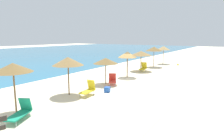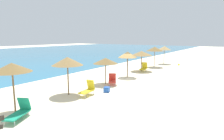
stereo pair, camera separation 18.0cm
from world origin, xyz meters
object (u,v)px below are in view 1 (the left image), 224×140
at_px(beach_ball, 178,64).
at_px(cooler_box, 107,89).
at_px(beach_umbrella_6, 154,49).
at_px(lounge_chair_0, 88,89).
at_px(beach_umbrella_2, 68,61).
at_px(lounge_chair_1, 112,80).
at_px(beach_umbrella_3, 106,61).
at_px(beach_umbrella_5, 141,53).
at_px(beach_umbrella_4, 127,55).
at_px(lounge_chair_2, 143,68).
at_px(beach_umbrella_1, 13,68).
at_px(beach_umbrella_7, 164,48).
at_px(lounge_chair_3, 20,112).

bearing_deg(beach_ball, cooler_box, 177.75).
relative_size(beach_umbrella_6, lounge_chair_0, 1.98).
bearing_deg(lounge_chair_0, cooler_box, -120.41).
height_order(beach_umbrella_6, beach_ball, beach_umbrella_6).
distance_m(beach_umbrella_2, lounge_chair_1, 5.09).
bearing_deg(beach_umbrella_2, beach_umbrella_3, -4.37).
height_order(beach_umbrella_3, beach_umbrella_5, beach_umbrella_5).
xyz_separation_m(beach_umbrella_4, lounge_chair_2, (4.15, 0.01, -1.93)).
distance_m(beach_umbrella_4, beach_umbrella_5, 4.39).
xyz_separation_m(beach_umbrella_1, beach_umbrella_5, (16.65, 0.01, -0.36)).
xyz_separation_m(beach_umbrella_2, cooler_box, (2.15, -1.95, -2.30)).
bearing_deg(cooler_box, beach_umbrella_5, 10.42).
xyz_separation_m(beach_umbrella_3, beach_umbrella_7, (16.17, 0.11, 0.38)).
relative_size(beach_umbrella_6, beach_ball, 10.54).
bearing_deg(lounge_chair_3, beach_umbrella_2, -102.05).
relative_size(beach_umbrella_5, beach_umbrella_7, 0.96).
bearing_deg(beach_umbrella_3, beach_umbrella_2, 175.63).
xyz_separation_m(lounge_chair_3, cooler_box, (6.74, -0.86, -0.20)).
relative_size(lounge_chair_1, cooler_box, 3.01).
bearing_deg(lounge_chair_1, beach_umbrella_5, -116.30).
bearing_deg(beach_umbrella_7, beach_umbrella_4, -178.75).
height_order(beach_umbrella_4, beach_umbrella_6, beach_umbrella_6).
height_order(beach_umbrella_1, lounge_chair_1, beach_umbrella_1).
xyz_separation_m(beach_umbrella_6, lounge_chair_0, (-15.93, -1.18, -2.10)).
xyz_separation_m(lounge_chair_2, cooler_box, (-10.09, -1.47, -0.27)).
distance_m(beach_umbrella_6, beach_umbrella_7, 3.89).
relative_size(beach_umbrella_2, beach_umbrella_3, 1.18).
bearing_deg(cooler_box, beach_umbrella_4, 13.87).
height_order(beach_umbrella_4, lounge_chair_2, beach_umbrella_4).
height_order(beach_umbrella_4, cooler_box, beach_umbrella_4).
bearing_deg(lounge_chair_1, beach_umbrella_3, -9.65).
distance_m(beach_umbrella_3, beach_umbrella_5, 8.15).
bearing_deg(beach_umbrella_4, beach_ball, -10.27).
xyz_separation_m(beach_umbrella_5, beach_umbrella_7, (8.03, -0.16, 0.28)).
relative_size(beach_umbrella_1, lounge_chair_3, 1.66).
bearing_deg(beach_umbrella_2, beach_umbrella_6, -0.48).
height_order(beach_umbrella_6, cooler_box, beach_umbrella_6).
bearing_deg(beach_umbrella_1, beach_ball, -6.09).
distance_m(lounge_chair_0, beach_ball, 19.48).
relative_size(beach_umbrella_4, lounge_chair_3, 1.58).
distance_m(beach_umbrella_1, cooler_box, 7.04).
xyz_separation_m(beach_umbrella_1, beach_ball, (24.28, -2.59, -2.44)).
bearing_deg(lounge_chair_3, beach_umbrella_7, -113.42).
height_order(beach_umbrella_5, lounge_chair_0, beach_umbrella_5).
bearing_deg(beach_umbrella_6, lounge_chair_0, -175.77).
xyz_separation_m(beach_umbrella_5, lounge_chair_0, (-11.80, -1.25, -1.76)).
bearing_deg(beach_ball, beach_umbrella_1, 173.91).
xyz_separation_m(beach_umbrella_5, beach_ball, (7.63, -2.60, -2.08)).
distance_m(beach_umbrella_6, lounge_chair_1, 12.26).
distance_m(beach_umbrella_2, beach_umbrella_4, 8.10).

